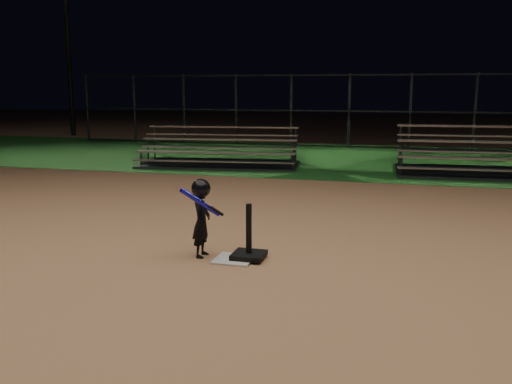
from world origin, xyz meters
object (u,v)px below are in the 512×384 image
child_batter (201,216)px  bleacher_right (497,166)px  batting_tee (249,248)px  light_pole_left (65,16)px  bleacher_left (219,158)px  home_plate (234,259)px

child_batter → bleacher_right: bearing=-31.2°
batting_tee → bleacher_right: bearing=63.7°
bleacher_right → light_pole_left: (-16.01, 7.09, 4.71)m
child_batter → bleacher_left: 8.01m
batting_tee → bleacher_right: size_ratio=0.14×
home_plate → bleacher_left: bearing=110.1°
child_batter → bleacher_left: bearing=15.9°
batting_tee → bleacher_right: 8.67m
batting_tee → bleacher_left: bleacher_left is taller
bleacher_right → light_pole_left: light_pole_left is taller
batting_tee → child_batter: size_ratio=0.69×
batting_tee → child_batter: bearing=-177.0°
child_batter → bleacher_right: size_ratio=0.20×
bleacher_left → home_plate: bearing=-76.9°
home_plate → bleacher_left: bleacher_left is taller
home_plate → light_pole_left: bearing=128.8°
batting_tee → child_batter: 0.70m
light_pole_left → batting_tee: bearing=-50.7°
batting_tee → light_pole_left: (-12.16, 14.86, 4.81)m
child_batter → bleacher_right: (4.43, 7.80, -0.28)m
batting_tee → bleacher_right: (3.85, 7.77, 0.09)m
home_plate → child_batter: child_batter is taller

